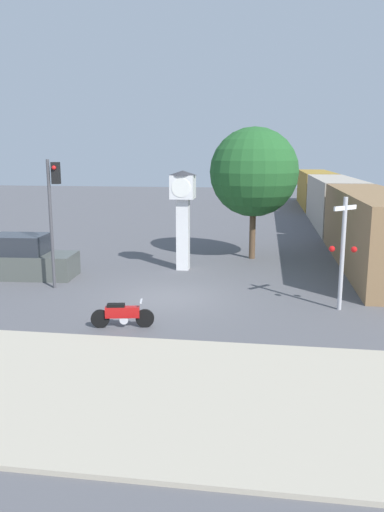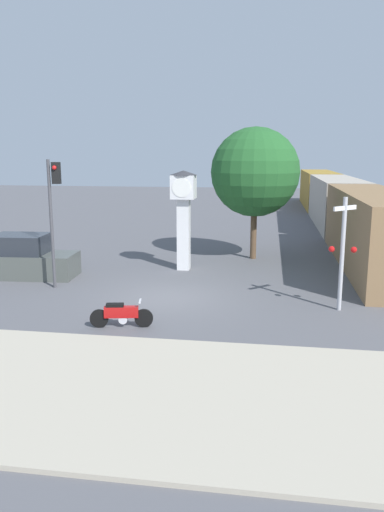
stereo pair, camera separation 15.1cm
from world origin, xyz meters
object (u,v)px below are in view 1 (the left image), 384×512
Objects in this scene: clock_tower at (183,204)px; traffic_light at (53,202)px; motorcycle at (122,315)px; freight_train at (334,202)px; parked_car at (24,259)px; street_tree at (254,172)px; railroad_crossing_signal at (343,249)px.

clock_tower is 0.90× the size of traffic_light.
motorcycle is at bearing -94.02° from clock_tower.
motorcycle is at bearing -111.14° from freight_train.
parked_car is at bearing 126.69° from motorcycle.
motorcycle is 0.29× the size of street_tree.
railroad_crossing_signal is 0.87× the size of parked_car.
railroad_crossing_signal is 8.82m from street_tree.
traffic_light is 10.58m from railroad_crossing_signal.
traffic_light is 9.96m from street_tree.
motorcycle is 6.21m from traffic_light.
freight_train is 9.30× the size of parked_car.
traffic_light is at bearing 123.01° from motorcycle.
railroad_crossing_signal is at bearing 12.12° from motorcycle.
clock_tower reaches higher than parked_car.
clock_tower is at bearing 16.31° from parked_car.
railroad_crossing_signal reaches higher than motorcycle.
traffic_light is at bearing -39.22° from parked_car.
clock_tower is 0.69× the size of street_tree.
traffic_light reaches higher than freight_train.
traffic_light is 3.67m from parked_car.
railroad_crossing_signal is (6.13, -5.10, -0.88)m from clock_tower.
clock_tower reaches higher than railroad_crossing_signal.
freight_train is 23.24m from traffic_light.
street_tree reaches higher than traffic_light.
motorcycle is at bearing -46.99° from parked_car.
parked_car is (-12.55, 2.73, -1.30)m from railroad_crossing_signal.
parked_car is at bearing -151.01° from street_tree.
motorcycle is 25.05m from freight_train.
freight_train is (8.47, 15.48, -1.23)m from clock_tower.
clock_tower is at bearing 75.74° from motorcycle.
railroad_crossing_signal is at bearing -6.75° from traffic_light.
clock_tower is 5.79m from traffic_light.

